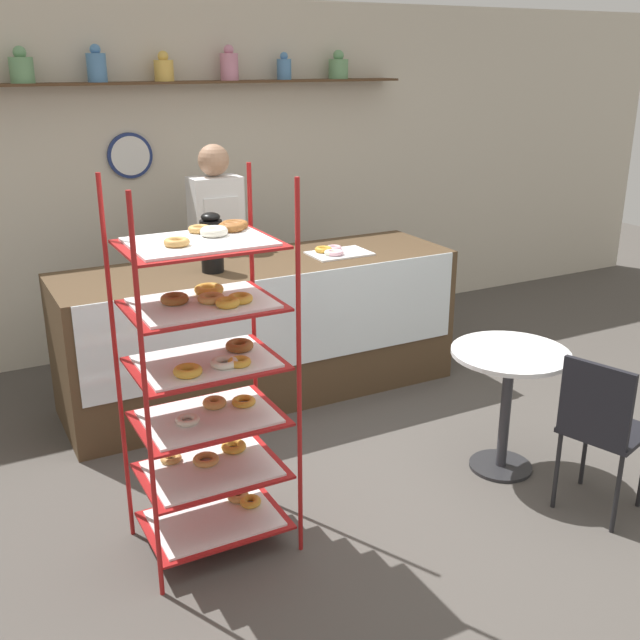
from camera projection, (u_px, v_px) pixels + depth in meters
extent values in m
plane|color=#4C4742|center=(359.00, 481.00, 4.24)|extent=(14.00, 14.00, 0.00)
cube|color=beige|center=(194.00, 179.00, 5.99)|extent=(10.00, 0.06, 2.70)
cube|color=#4C331E|center=(195.00, 82.00, 5.62)|extent=(3.51, 0.24, 0.02)
cylinder|color=#669966|center=(22.00, 70.00, 5.05)|extent=(0.16, 0.16, 0.17)
sphere|color=#669966|center=(20.00, 52.00, 5.01)|extent=(0.09, 0.09, 0.09)
cylinder|color=#4C7FB2|center=(97.00, 68.00, 5.27)|extent=(0.14, 0.14, 0.20)
sphere|color=#4C7FB2|center=(95.00, 49.00, 5.22)|extent=(0.08, 0.08, 0.08)
cylinder|color=gold|center=(164.00, 71.00, 5.49)|extent=(0.14, 0.14, 0.15)
sphere|color=gold|center=(163.00, 56.00, 5.45)|extent=(0.08, 0.08, 0.08)
cylinder|color=#CC7F99|center=(229.00, 67.00, 5.71)|extent=(0.14, 0.14, 0.20)
sphere|color=#CC7F99|center=(229.00, 50.00, 5.66)|extent=(0.08, 0.08, 0.08)
cylinder|color=#4C7FB2|center=(284.00, 69.00, 5.92)|extent=(0.11, 0.11, 0.16)
sphere|color=#4C7FB2|center=(284.00, 56.00, 5.88)|extent=(0.06, 0.06, 0.06)
cylinder|color=#669966|center=(338.00, 69.00, 6.14)|extent=(0.16, 0.16, 0.15)
sphere|color=#669966|center=(338.00, 55.00, 6.10)|extent=(0.09, 0.09, 0.09)
cylinder|color=navy|center=(130.00, 156.00, 5.65)|extent=(0.34, 0.03, 0.34)
cylinder|color=white|center=(131.00, 156.00, 5.64)|extent=(0.29, 0.00, 0.29)
cube|color=#4C3823|center=(261.00, 329.00, 5.20)|extent=(2.73, 0.79, 0.97)
cube|color=silver|center=(286.00, 323.00, 4.81)|extent=(2.62, 0.01, 0.62)
cylinder|color=#A51919|center=(147.00, 412.00, 3.04)|extent=(0.02, 0.02, 1.81)
cylinder|color=#A51919|center=(299.00, 379.00, 3.35)|extent=(0.02, 0.02, 1.81)
cylinder|color=#A51919|center=(117.00, 369.00, 3.47)|extent=(0.02, 0.02, 1.81)
cylinder|color=#A51919|center=(254.00, 343.00, 3.77)|extent=(0.02, 0.02, 1.81)
cube|color=#A51919|center=(214.00, 520.00, 3.67)|extent=(0.66, 0.49, 0.01)
cube|color=white|center=(214.00, 518.00, 3.66)|extent=(0.59, 0.43, 0.01)
torus|color=gold|center=(250.00, 501.00, 3.76)|extent=(0.11, 0.11, 0.03)
torus|color=tan|center=(238.00, 496.00, 3.81)|extent=(0.11, 0.11, 0.04)
cube|color=#A51919|center=(212.00, 471.00, 3.58)|extent=(0.66, 0.49, 0.01)
cube|color=white|center=(212.00, 469.00, 3.57)|extent=(0.59, 0.43, 0.01)
torus|color=gold|center=(234.00, 446.00, 3.73)|extent=(0.12, 0.12, 0.04)
torus|color=tan|center=(206.00, 460.00, 3.61)|extent=(0.13, 0.13, 0.03)
torus|color=tan|center=(171.00, 459.00, 3.62)|extent=(0.10, 0.10, 0.03)
cube|color=#A51919|center=(209.00, 419.00, 3.48)|extent=(0.66, 0.49, 0.01)
cube|color=white|center=(209.00, 416.00, 3.48)|extent=(0.59, 0.43, 0.01)
torus|color=tan|center=(214.00, 403.00, 3.56)|extent=(0.11, 0.11, 0.04)
torus|color=silver|center=(187.00, 420.00, 3.40)|extent=(0.11, 0.11, 0.03)
torus|color=gold|center=(244.00, 401.00, 3.59)|extent=(0.12, 0.12, 0.03)
cube|color=#A51919|center=(206.00, 364.00, 3.39)|extent=(0.66, 0.49, 0.01)
cube|color=white|center=(206.00, 361.00, 3.39)|extent=(0.59, 0.43, 0.01)
torus|color=gold|center=(239.00, 362.00, 3.33)|extent=(0.10, 0.10, 0.03)
torus|color=brown|center=(239.00, 345.00, 3.50)|extent=(0.13, 0.13, 0.04)
torus|color=gold|center=(188.00, 371.00, 3.22)|extent=(0.13, 0.13, 0.04)
torus|color=silver|center=(224.00, 362.00, 3.32)|extent=(0.12, 0.12, 0.03)
cube|color=#A51919|center=(203.00, 306.00, 3.30)|extent=(0.66, 0.49, 0.01)
cube|color=white|center=(203.00, 303.00, 3.30)|extent=(0.59, 0.43, 0.01)
torus|color=gold|center=(228.00, 303.00, 3.23)|extent=(0.11, 0.11, 0.03)
torus|color=brown|center=(175.00, 299.00, 3.27)|extent=(0.12, 0.12, 0.04)
torus|color=gold|center=(240.00, 298.00, 3.29)|extent=(0.11, 0.11, 0.03)
torus|color=tan|center=(211.00, 298.00, 3.29)|extent=(0.12, 0.12, 0.03)
torus|color=gold|center=(209.00, 289.00, 3.41)|extent=(0.13, 0.13, 0.04)
cube|color=#A51919|center=(199.00, 244.00, 3.21)|extent=(0.66, 0.49, 0.01)
cube|color=white|center=(199.00, 242.00, 3.20)|extent=(0.59, 0.43, 0.01)
torus|color=brown|center=(231.00, 227.00, 3.37)|extent=(0.12, 0.12, 0.04)
torus|color=silver|center=(214.00, 231.00, 3.28)|extent=(0.12, 0.12, 0.04)
torus|color=brown|center=(235.00, 225.00, 3.42)|extent=(0.13, 0.13, 0.03)
torus|color=tan|center=(200.00, 229.00, 3.34)|extent=(0.10, 0.10, 0.03)
torus|color=tan|center=(177.00, 242.00, 3.10)|extent=(0.11, 0.11, 0.03)
cube|color=#282833|center=(220.00, 309.00, 5.62)|extent=(0.22, 0.19, 0.96)
cube|color=silver|center=(216.00, 212.00, 5.38)|extent=(0.36, 0.22, 0.51)
cube|color=silver|center=(222.00, 228.00, 5.31)|extent=(0.25, 0.01, 0.43)
sphere|color=tan|center=(214.00, 160.00, 5.26)|extent=(0.22, 0.22, 0.22)
cylinder|color=#262628|center=(500.00, 466.00, 4.37)|extent=(0.36, 0.36, 0.02)
cylinder|color=#333338|center=(505.00, 411.00, 4.26)|extent=(0.06, 0.06, 0.69)
cylinder|color=white|center=(511.00, 353.00, 4.14)|extent=(0.66, 0.66, 0.02)
cylinder|color=black|center=(585.00, 448.00, 4.14)|extent=(0.02, 0.02, 0.45)
cylinder|color=black|center=(617.00, 494.00, 3.71)|extent=(0.02, 0.02, 0.45)
cylinder|color=black|center=(557.00, 470.00, 3.92)|extent=(0.02, 0.02, 0.45)
cube|color=black|center=(606.00, 429.00, 3.84)|extent=(0.48, 0.48, 0.03)
cube|color=black|center=(596.00, 403.00, 3.66)|extent=(0.14, 0.35, 0.40)
cylinder|color=black|center=(212.00, 246.00, 4.75)|extent=(0.14, 0.14, 0.33)
ellipsoid|color=black|center=(210.00, 217.00, 4.69)|extent=(0.12, 0.12, 0.06)
cube|color=white|center=(339.00, 253.00, 5.23)|extent=(0.42, 0.29, 0.01)
torus|color=#EAB2C1|center=(335.00, 253.00, 5.17)|extent=(0.13, 0.13, 0.03)
torus|color=silver|center=(332.00, 253.00, 5.17)|extent=(0.11, 0.11, 0.03)
torus|color=gold|center=(323.00, 249.00, 5.24)|extent=(0.12, 0.12, 0.03)
torus|color=#EAB2C1|center=(334.00, 248.00, 5.29)|extent=(0.11, 0.11, 0.03)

